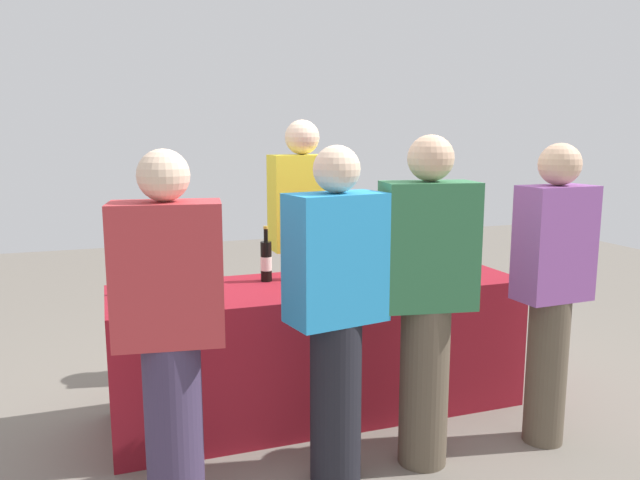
# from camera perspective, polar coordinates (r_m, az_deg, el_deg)

# --- Properties ---
(ground_plane) EXTENTS (12.00, 12.00, 0.00)m
(ground_plane) POSITION_cam_1_polar(r_m,az_deg,el_deg) (3.76, 0.00, -15.42)
(ground_plane) COLOR slate
(tasting_table) EXTENTS (2.33, 0.71, 0.76)m
(tasting_table) POSITION_cam_1_polar(r_m,az_deg,el_deg) (3.61, 0.00, -9.92)
(tasting_table) COLOR maroon
(tasting_table) RESTS_ON ground_plane
(wine_bottle_0) EXTENTS (0.08, 0.08, 0.31)m
(wine_bottle_0) POSITION_cam_1_polar(r_m,az_deg,el_deg) (3.37, -15.30, -3.02)
(wine_bottle_0) COLOR black
(wine_bottle_0) RESTS_ON tasting_table
(wine_bottle_1) EXTENTS (0.06, 0.06, 0.32)m
(wine_bottle_1) POSITION_cam_1_polar(r_m,az_deg,el_deg) (3.54, -5.03, -1.94)
(wine_bottle_1) COLOR black
(wine_bottle_1) RESTS_ON tasting_table
(wine_bottle_2) EXTENTS (0.08, 0.08, 0.31)m
(wine_bottle_2) POSITION_cam_1_polar(r_m,az_deg,el_deg) (3.58, -1.35, -1.86)
(wine_bottle_2) COLOR black
(wine_bottle_2) RESTS_ON tasting_table
(wine_bottle_3) EXTENTS (0.07, 0.07, 0.31)m
(wine_bottle_3) POSITION_cam_1_polar(r_m,az_deg,el_deg) (3.66, 1.36, -1.58)
(wine_bottle_3) COLOR black
(wine_bottle_3) RESTS_ON tasting_table
(wine_bottle_4) EXTENTS (0.07, 0.07, 0.31)m
(wine_bottle_4) POSITION_cam_1_polar(r_m,az_deg,el_deg) (3.72, 3.74, -1.42)
(wine_bottle_4) COLOR black
(wine_bottle_4) RESTS_ON tasting_table
(wine_bottle_5) EXTENTS (0.07, 0.07, 0.33)m
(wine_bottle_5) POSITION_cam_1_polar(r_m,az_deg,el_deg) (3.77, 5.30, -1.24)
(wine_bottle_5) COLOR black
(wine_bottle_5) RESTS_ON tasting_table
(wine_bottle_6) EXTENTS (0.07, 0.07, 0.30)m
(wine_bottle_6) POSITION_cam_1_polar(r_m,az_deg,el_deg) (3.83, 7.06, -1.27)
(wine_bottle_6) COLOR black
(wine_bottle_6) RESTS_ON tasting_table
(wine_glass_0) EXTENTS (0.07, 0.07, 0.13)m
(wine_glass_0) POSITION_cam_1_polar(r_m,az_deg,el_deg) (3.31, -0.45, -3.19)
(wine_glass_0) COLOR silver
(wine_glass_0) RESTS_ON tasting_table
(wine_glass_1) EXTENTS (0.07, 0.07, 0.14)m
(wine_glass_1) POSITION_cam_1_polar(r_m,az_deg,el_deg) (3.34, 2.55, -2.96)
(wine_glass_1) COLOR silver
(wine_glass_1) RESTS_ON tasting_table
(wine_glass_2) EXTENTS (0.08, 0.08, 0.14)m
(wine_glass_2) POSITION_cam_1_polar(r_m,az_deg,el_deg) (3.41, 4.53, -2.85)
(wine_glass_2) COLOR silver
(wine_glass_2) RESTS_ON tasting_table
(wine_glass_3) EXTENTS (0.07, 0.07, 0.14)m
(wine_glass_3) POSITION_cam_1_polar(r_m,az_deg,el_deg) (3.56, 9.27, -2.38)
(wine_glass_3) COLOR silver
(wine_glass_3) RESTS_ON tasting_table
(server_pouring) EXTENTS (0.43, 0.24, 1.70)m
(server_pouring) POSITION_cam_1_polar(r_m,az_deg,el_deg) (4.12, -1.63, 0.21)
(server_pouring) COLOR brown
(server_pouring) RESTS_ON ground_plane
(guest_0) EXTENTS (0.46, 0.30, 1.54)m
(guest_0) POSITION_cam_1_polar(r_m,az_deg,el_deg) (2.58, -13.77, -7.99)
(guest_0) COLOR #3F3351
(guest_0) RESTS_ON ground_plane
(guest_1) EXTENTS (0.47, 0.31, 1.55)m
(guest_1) POSITION_cam_1_polar(r_m,az_deg,el_deg) (2.77, 1.51, -6.36)
(guest_1) COLOR black
(guest_1) RESTS_ON ground_plane
(guest_2) EXTENTS (0.47, 0.31, 1.60)m
(guest_2) POSITION_cam_1_polar(r_m,az_deg,el_deg) (2.95, 9.89, -4.95)
(guest_2) COLOR brown
(guest_2) RESTS_ON ground_plane
(guest_3) EXTENTS (0.38, 0.22, 1.56)m
(guest_3) POSITION_cam_1_polar(r_m,az_deg,el_deg) (3.33, 20.76, -3.91)
(guest_3) COLOR brown
(guest_3) RESTS_ON ground_plane
(menu_board) EXTENTS (0.49, 0.15, 0.78)m
(menu_board) POSITION_cam_1_polar(r_m,az_deg,el_deg) (4.70, 6.73, -5.21)
(menu_board) COLOR white
(menu_board) RESTS_ON ground_plane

